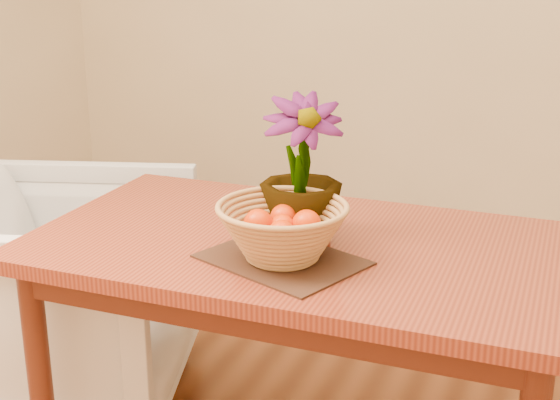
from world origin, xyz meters
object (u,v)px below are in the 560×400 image
(table, at_px, (301,271))
(armchair, at_px, (57,287))
(wicker_basket, at_px, (282,234))
(potted_plant, at_px, (301,170))

(table, height_order, armchair, armchair)
(wicker_basket, bearing_deg, potted_plant, 93.03)
(table, distance_m, potted_plant, 0.28)
(table, bearing_deg, wicker_basket, -88.20)
(wicker_basket, xyz_separation_m, potted_plant, (-0.01, 0.15, 0.12))
(wicker_basket, distance_m, armchair, 1.02)
(wicker_basket, relative_size, potted_plant, 0.85)
(wicker_basket, bearing_deg, table, 91.80)
(armchair, bearing_deg, table, -114.57)
(table, relative_size, armchair, 1.67)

